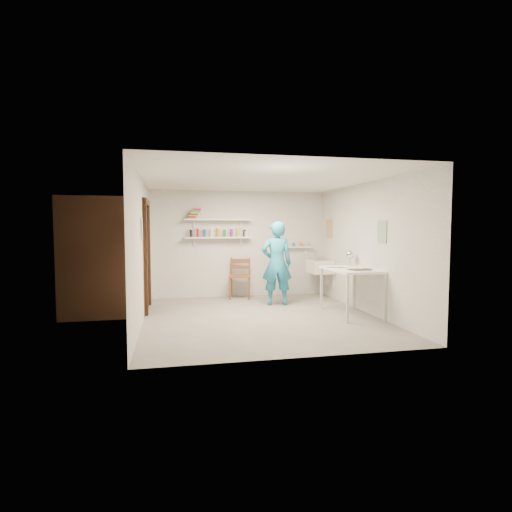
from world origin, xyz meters
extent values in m
cube|color=slate|center=(0.00, 0.00, -0.01)|extent=(4.00, 4.50, 0.02)
cube|color=silver|center=(0.00, 0.00, 2.41)|extent=(4.00, 4.50, 0.02)
cube|color=silver|center=(0.00, 2.26, 1.20)|extent=(4.00, 0.02, 2.40)
cube|color=silver|center=(0.00, -2.26, 1.20)|extent=(4.00, 0.02, 2.40)
cube|color=silver|center=(-2.01, 0.00, 1.20)|extent=(0.02, 4.50, 2.40)
cube|color=silver|center=(2.01, 0.00, 1.20)|extent=(0.02, 4.50, 2.40)
cube|color=black|center=(-1.99, 1.05, 1.00)|extent=(0.02, 0.90, 2.00)
cube|color=brown|center=(-2.70, 1.05, 1.05)|extent=(1.40, 1.50, 2.10)
cube|color=brown|center=(-1.97, 1.05, 2.05)|extent=(0.06, 1.05, 0.10)
cube|color=brown|center=(-1.97, 0.55, 1.00)|extent=(0.06, 0.10, 2.00)
cube|color=brown|center=(-1.97, 1.55, 1.00)|extent=(0.06, 0.10, 2.00)
cube|color=white|center=(-0.50, 2.13, 1.35)|extent=(1.50, 0.22, 0.03)
cube|color=white|center=(-0.50, 2.13, 1.75)|extent=(1.50, 0.22, 0.03)
cube|color=white|center=(1.35, 2.17, 1.12)|extent=(0.70, 0.14, 0.03)
cube|color=#334C7F|center=(-1.99, 0.05, 1.55)|extent=(0.01, 0.28, 0.36)
cube|color=#995933|center=(1.99, 1.80, 1.55)|extent=(0.01, 0.34, 0.42)
cube|color=#3F724C|center=(1.99, -0.55, 1.50)|extent=(0.01, 0.30, 0.38)
cube|color=white|center=(1.75, 1.70, 0.70)|extent=(0.48, 0.60, 0.30)
imported|color=teal|center=(0.56, 1.04, 0.85)|extent=(0.66, 0.48, 1.70)
cylinder|color=beige|center=(0.54, 1.26, 1.13)|extent=(0.31, 0.07, 0.31)
cube|color=brown|center=(-0.05, 1.90, 0.50)|extent=(0.55, 0.53, 1.00)
cube|color=white|center=(1.64, -0.13, 0.42)|extent=(0.75, 1.26, 0.84)
sphere|color=silver|center=(1.85, 0.37, 1.06)|extent=(0.16, 0.16, 0.16)
cylinder|color=black|center=(-1.12, 2.13, 1.45)|extent=(0.06, 0.06, 0.17)
cylinder|color=red|center=(-0.97, 2.13, 1.45)|extent=(0.06, 0.06, 0.17)
cylinder|color=blue|center=(-0.81, 2.13, 1.45)|extent=(0.06, 0.06, 0.17)
cylinder|color=white|center=(-0.66, 2.13, 1.45)|extent=(0.06, 0.06, 0.17)
cylinder|color=orange|center=(-0.50, 2.13, 1.45)|extent=(0.06, 0.06, 0.17)
cylinder|color=#268C3F|center=(-0.34, 2.13, 1.45)|extent=(0.06, 0.06, 0.17)
cylinder|color=#8C268C|center=(-0.19, 2.13, 1.45)|extent=(0.06, 0.06, 0.17)
cylinder|color=gold|center=(-0.03, 2.13, 1.45)|extent=(0.06, 0.06, 0.17)
cylinder|color=black|center=(0.12, 2.13, 1.45)|extent=(0.06, 0.06, 0.17)
cube|color=red|center=(-1.10, 2.13, 1.78)|extent=(0.18, 0.14, 0.03)
cube|color=#1933A5|center=(-1.08, 2.13, 1.81)|extent=(0.18, 0.14, 0.03)
cube|color=orange|center=(-1.06, 2.13, 1.83)|extent=(0.18, 0.14, 0.03)
cube|color=black|center=(-1.04, 2.13, 1.86)|extent=(0.18, 0.14, 0.03)
cube|color=yellow|center=(-1.02, 2.13, 1.89)|extent=(0.18, 0.14, 0.03)
cube|color=#338C4C|center=(-1.00, 2.13, 1.92)|extent=(0.18, 0.14, 0.03)
cube|color=#8C3F8C|center=(-0.98, 2.13, 1.95)|extent=(0.18, 0.14, 0.03)
cube|color=red|center=(-0.96, 2.13, 1.97)|extent=(0.18, 0.14, 0.03)
cylinder|color=silver|center=(1.14, 2.17, 1.18)|extent=(0.07, 0.07, 0.09)
cylinder|color=#335999|center=(1.28, 2.17, 1.18)|extent=(0.07, 0.07, 0.09)
cylinder|color=orange|center=(1.42, 2.17, 1.18)|extent=(0.07, 0.07, 0.09)
cylinder|color=#999999|center=(1.56, 2.17, 1.18)|extent=(0.07, 0.07, 0.09)
cube|color=silver|center=(1.64, -0.13, 0.84)|extent=(0.30, 0.22, 0.00)
cube|color=#4C4742|center=(1.64, -0.13, 0.84)|extent=(0.30, 0.22, 0.00)
cube|color=beige|center=(1.64, -0.13, 0.85)|extent=(0.30, 0.22, 0.00)
cube|color=#383330|center=(1.64, -0.13, 0.85)|extent=(0.30, 0.22, 0.00)
cube|color=silver|center=(1.64, -0.13, 0.86)|extent=(0.30, 0.22, 0.00)
camera|label=1|loc=(-1.49, -6.75, 1.56)|focal=28.00mm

